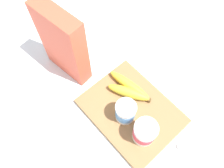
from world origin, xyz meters
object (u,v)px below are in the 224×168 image
Objects in this scene: spoon at (190,151)px; yogurt_cup_front at (145,132)px; cutting_board at (131,111)px; banana_bunch at (129,89)px; cereal_box at (63,45)px; yogurt_cup_back at (126,113)px.

yogurt_cup_front is at bearing 31.70° from spoon.
banana_bunch is at bearing -35.76° from cutting_board.
banana_bunch is at bearing 1.02° from spoon.
cutting_board is at bearing 144.24° from banana_bunch.
cutting_board is at bearing -177.77° from cereal_box.
cereal_box reaches higher than banana_bunch.
banana_bunch is (0.06, -0.08, -0.02)m from yogurt_cup_back.
cereal_box is at bearing 9.49° from cutting_board.
cereal_box is at bearing 3.20° from yogurt_cup_back.
cereal_box is 0.55m from spoon.
cutting_board is 3.93× the size of yogurt_cup_back.
yogurt_cup_front is 1.11× the size of yogurt_cup_back.
yogurt_cup_back is 0.65× the size of spoon.
yogurt_cup_front is 0.17m from banana_bunch.
spoon is (-0.23, -0.05, -0.01)m from cutting_board.
yogurt_cup_back is (-0.30, -0.02, -0.09)m from cereal_box.
cutting_board is 0.33m from cereal_box.
yogurt_cup_front is 0.72× the size of spoon.
yogurt_cup_back is at bearing 130.04° from banana_bunch.
cereal_box is 3.55× the size of yogurt_cup_back.
yogurt_cup_back is (-0.00, 0.03, 0.05)m from cutting_board.
cereal_box is 3.19× the size of yogurt_cup_front.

